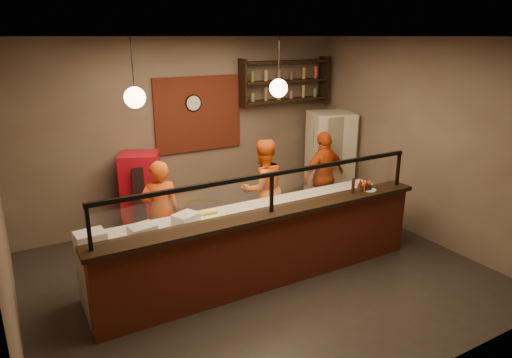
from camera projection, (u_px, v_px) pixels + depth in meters
floor at (259, 275)px, 6.40m from camera, size 6.00×6.00×0.00m
ceiling at (260, 36)px, 5.44m from camera, size 6.00×6.00×0.00m
wall_back at (188, 132)px, 7.99m from camera, size 6.00×0.00×6.00m
wall_right at (421, 140)px, 7.34m from camera, size 0.00×5.00×5.00m
wall_front at (408, 235)px, 3.85m from camera, size 6.00×0.00×6.00m
brick_patch at (199, 114)px, 7.97m from camera, size 1.60×0.04×1.30m
service_counter at (271, 251)px, 6.00m from camera, size 4.60×0.25×1.00m
counter_ledge at (271, 214)px, 5.84m from camera, size 4.70×0.37×0.06m
worktop_cabinet at (252, 242)px, 6.44m from camera, size 4.60×0.75×0.85m
worktop at (252, 212)px, 6.30m from camera, size 4.60×0.75×0.05m
sneeze_guard at (272, 189)px, 5.74m from camera, size 4.50×0.05×0.52m
wall_shelving at (285, 81)px, 8.50m from camera, size 1.84×0.28×0.85m
wall_clock at (193, 103)px, 7.85m from camera, size 0.30×0.04×0.30m
pendant_left at (135, 97)px, 5.09m from camera, size 0.24×0.24×0.77m
pendant_right at (279, 88)px, 5.98m from camera, size 0.24×0.24×0.77m
cook_left at (161, 212)px, 6.58m from camera, size 0.62×0.46×1.55m
cook_mid at (263, 189)px, 7.45m from camera, size 0.81×0.63×1.64m
cook_right at (324, 176)px, 8.13m from camera, size 1.00×0.53×1.62m
fridge at (329, 159)px, 8.82m from camera, size 0.94×0.91×1.84m
red_cooler at (142, 195)px, 7.50m from camera, size 0.78×0.75×1.41m
pizza_dough at (252, 214)px, 6.15m from camera, size 0.59×0.59×0.01m
prep_tub_a at (90, 239)px, 5.23m from camera, size 0.35×0.29×0.17m
prep_tub_b at (186, 219)px, 5.80m from camera, size 0.37×0.34×0.15m
prep_tub_c at (142, 231)px, 5.45m from camera, size 0.34×0.29×0.15m
rolling_pin at (205, 213)px, 6.13m from camera, size 0.37×0.08×0.06m
condiment_caddy at (365, 187)px, 6.62m from camera, size 0.17×0.14×0.09m
pepper_mill at (353, 186)px, 6.48m from camera, size 0.06×0.06×0.22m
small_plate at (370, 190)px, 6.62m from camera, size 0.22×0.22×0.01m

